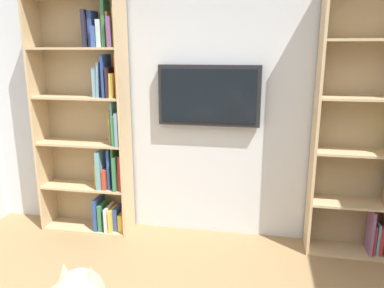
% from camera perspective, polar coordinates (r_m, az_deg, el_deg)
% --- Properties ---
extents(wall_back, '(4.52, 0.06, 2.70)m').
position_cam_1_polar(wall_back, '(3.34, 3.84, 8.28)').
color(wall_back, silver).
rests_on(wall_back, ground).
extents(bookshelf_left, '(0.79, 0.28, 2.21)m').
position_cam_1_polar(bookshelf_left, '(3.32, 26.34, 1.70)').
color(bookshelf_left, tan).
rests_on(bookshelf_left, ground).
extents(bookshelf_right, '(0.85, 0.28, 2.13)m').
position_cam_1_polar(bookshelf_right, '(3.54, -14.73, 2.89)').
color(bookshelf_right, tan).
rests_on(bookshelf_right, ground).
extents(wall_mounted_tv, '(0.89, 0.07, 0.53)m').
position_cam_1_polar(wall_mounted_tv, '(3.27, 2.59, 7.36)').
color(wall_mounted_tv, black).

